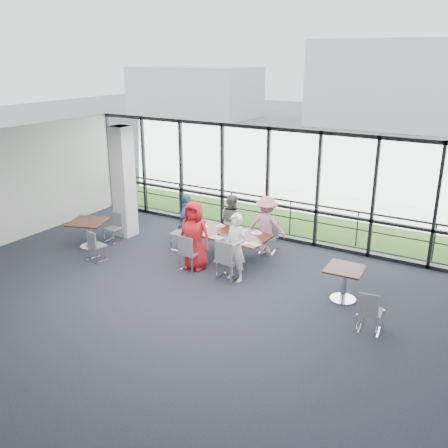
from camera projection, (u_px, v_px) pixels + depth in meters
The scene contains 39 objects.
floor at pixel (162, 307), 10.61m from camera, with size 12.00×10.00×0.02m, color #222531.
ceiling at pixel (155, 158), 9.56m from camera, with size 12.00×10.00×0.04m, color white.
curtain_wall_back at pixel (268, 183), 14.14m from camera, with size 12.00×0.10×3.20m, color white.
structural_column at pixel (124, 182), 14.26m from camera, with size 0.50×0.50×3.20m, color silver.
apron at pixel (325, 197), 18.72m from camera, with size 80.00×70.00×0.02m, color gray.
grass_strip at pixel (305, 210), 17.09m from camera, with size 80.00×5.00×0.01m, color #32611E.
hangar_aux at pixel (195, 92), 41.40m from camera, with size 10.00×6.00×4.00m, color silver.
guard_rail at pixel (275, 215), 14.98m from camera, with size 0.06×0.06×12.00m, color #2D2D33.
main_table at pixel (230, 238), 12.72m from camera, with size 2.05×1.17×0.75m.
side_table_left at pixel (88, 225), 13.66m from camera, with size 1.21×1.21×0.75m.
side_table_right at pixel (345, 274), 10.70m from camera, with size 0.82×0.82×0.75m.
diner_near_left at pixel (195, 235), 12.22m from camera, with size 0.85×0.55×1.74m, color red.
diner_near_right at pixel (236, 247), 11.60m from camera, with size 0.60×0.44×1.64m, color white.
diner_far_left at pixel (232, 221), 13.66m from camera, with size 0.73×0.45×1.50m, color slate.
diner_far_right at pixel (267, 226), 13.13m from camera, with size 1.03×0.53×1.60m, color pink.
diner_end at pixel (188, 222), 13.43m from camera, with size 0.91×0.50×1.56m, color #3167AA.
chair_main_nl at pixel (190, 253), 12.26m from camera, with size 0.44×0.44×0.91m, color slate, non-canonical shape.
chair_main_nr at pixel (228, 260), 11.73m from camera, with size 0.48×0.48×0.99m, color slate, non-canonical shape.
chair_main_fl at pixel (230, 229), 13.82m from camera, with size 0.47×0.47×0.96m, color slate, non-canonical shape.
chair_main_fr at pixel (267, 238), 13.33m from camera, with size 0.41×0.41×0.83m, color slate, non-canonical shape.
chair_main_end at pixel (180, 233), 13.54m from camera, with size 0.46×0.46×0.93m, color slate, non-canonical shape.
chair_spare_la at pixel (96, 246), 12.82m from camera, with size 0.40×0.40×0.83m, color slate, non-canonical shape.
chair_spare_lb at pixel (113, 228), 14.12m from camera, with size 0.39×0.39×0.80m, color slate, non-canonical shape.
chair_spare_r at pixel (371, 312), 9.53m from camera, with size 0.42×0.42×0.86m, color slate, non-canonical shape.
plate_nl at pixel (203, 234), 12.66m from camera, with size 0.27×0.27×0.01m, color white.
plate_nr at pixel (242, 243), 12.04m from camera, with size 0.26×0.26×0.01m, color white.
plate_fl at pixel (220, 226), 13.22m from camera, with size 0.24×0.24×0.01m, color white.
plate_fr at pixel (257, 233), 12.71m from camera, with size 0.27×0.27×0.01m, color white.
plate_end at pixel (204, 227), 13.15m from camera, with size 0.24×0.24×0.01m, color white.
tumbler_a at pixel (218, 232), 12.61m from camera, with size 0.07×0.07×0.14m, color white.
tumbler_b at pixel (234, 236), 12.33m from camera, with size 0.07×0.07×0.15m, color white.
tumbler_c at pixel (237, 229), 12.79m from camera, with size 0.07×0.07×0.13m, color white.
tumbler_d at pixel (204, 227), 12.91m from camera, with size 0.07×0.07×0.15m, color white.
menu_a at pixel (217, 237), 12.42m from camera, with size 0.31×0.22×0.00m, color silver.
menu_b at pixel (254, 244), 12.00m from camera, with size 0.32×0.23×0.00m, color silver.
menu_c at pixel (242, 231), 12.89m from camera, with size 0.32×0.23×0.00m, color silver.
condiment_caddy at pixel (233, 232), 12.73m from camera, with size 0.10×0.07×0.04m, color black.
ketchup_bottle at pixel (232, 230), 12.67m from camera, with size 0.06×0.06×0.18m, color maroon.
green_bottle at pixel (234, 230), 12.68m from camera, with size 0.05×0.05×0.20m, color #1C7125.
Camera 1 is at (5.99, -7.43, 5.12)m, focal length 40.00 mm.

